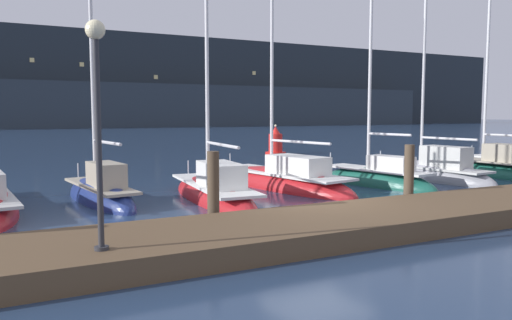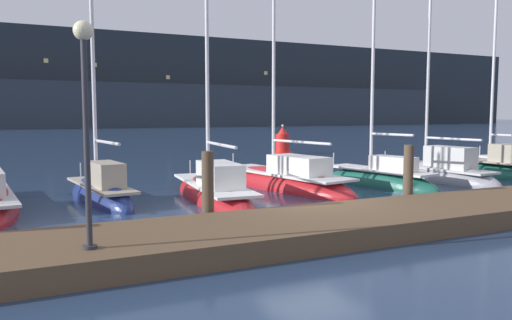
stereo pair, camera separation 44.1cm
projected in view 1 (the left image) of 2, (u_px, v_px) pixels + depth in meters
name	position (u px, v px, depth m)	size (l,w,h in m)	color
ground_plane	(317.00, 216.00, 13.16)	(400.00, 400.00, 0.00)	navy
dock	(362.00, 221.00, 11.51)	(36.50, 2.80, 0.45)	brown
mooring_pile_2	(213.00, 191.00, 11.56)	(0.28, 0.28, 1.84)	#4C3D2D
mooring_pile_3	(409.00, 176.00, 14.27)	(0.28, 0.28, 1.82)	#4C3D2D
sailboat_berth_4	(101.00, 198.00, 15.29)	(1.91, 5.31, 7.18)	navy
sailboat_berth_5	(214.00, 195.00, 15.80)	(2.09, 6.73, 9.87)	red
sailboat_berth_6	(283.00, 184.00, 18.27)	(3.14, 7.44, 9.98)	red
sailboat_berth_7	(377.00, 182.00, 18.77)	(2.26, 5.35, 8.21)	#195647
sailboat_berth_8	(431.00, 177.00, 20.38)	(2.01, 6.07, 8.11)	gray
sailboat_berth_9	(495.00, 172.00, 21.67)	(2.01, 6.78, 10.08)	#195647
channel_buoy	(276.00, 143.00, 33.23)	(1.37, 1.37, 1.99)	red
dock_lamppost	(97.00, 97.00, 8.03)	(0.32, 0.32, 3.75)	#2D2D33
hillside_backdrop	(53.00, 83.00, 100.50)	(240.00, 23.00, 19.19)	#232B33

